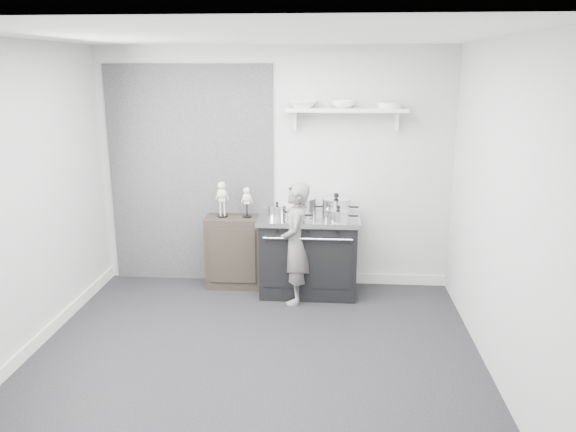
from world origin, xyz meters
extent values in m
plane|color=black|center=(0.00, 0.00, 0.00)|extent=(4.00, 4.00, 0.00)
cube|color=#B1B1AF|center=(0.00, 1.80, 1.35)|extent=(4.00, 0.02, 2.70)
cube|color=#B1B1AF|center=(0.00, -1.80, 1.35)|extent=(4.00, 0.02, 2.70)
cube|color=#B1B1AF|center=(-2.00, 0.00, 1.35)|extent=(0.02, 3.60, 2.70)
cube|color=#B1B1AF|center=(2.00, 0.00, 1.35)|extent=(0.02, 3.60, 2.70)
cube|color=silver|center=(0.00, 0.00, 2.70)|extent=(4.00, 3.60, 0.02)
cube|color=black|center=(-0.95, 1.79, 1.25)|extent=(1.90, 0.02, 2.50)
cube|color=silver|center=(1.00, 1.78, 0.06)|extent=(2.00, 0.03, 0.12)
cube|color=silver|center=(-1.98, 0.00, 0.06)|extent=(0.03, 3.60, 0.12)
cube|color=silver|center=(0.80, 1.67, 2.02)|extent=(1.30, 0.26, 0.04)
cube|color=silver|center=(0.25, 1.74, 1.90)|extent=(0.03, 0.12, 0.20)
cube|color=silver|center=(1.35, 1.74, 1.90)|extent=(0.03, 0.12, 0.20)
cube|color=black|center=(0.42, 1.48, 0.42)|extent=(1.04, 0.63, 0.83)
cube|color=silver|center=(0.42, 1.48, 0.86)|extent=(1.10, 0.67, 0.05)
cube|color=black|center=(0.17, 1.17, 0.44)|extent=(0.44, 0.02, 0.54)
cube|color=black|center=(0.67, 1.17, 0.44)|extent=(0.44, 0.02, 0.54)
cylinder|color=silver|center=(0.42, 1.14, 0.73)|extent=(0.94, 0.02, 0.02)
cylinder|color=black|center=(0.11, 1.15, 0.81)|extent=(0.04, 0.03, 0.04)
cylinder|color=black|center=(0.42, 1.15, 0.81)|extent=(0.04, 0.03, 0.04)
cylinder|color=black|center=(0.73, 1.15, 0.81)|extent=(0.04, 0.03, 0.04)
cube|color=black|center=(-0.44, 1.61, 0.41)|extent=(0.63, 0.37, 0.82)
imported|color=slate|center=(0.29, 1.20, 0.66)|extent=(0.33, 0.49, 1.31)
cylinder|color=silver|center=(0.08, 1.38, 0.95)|extent=(0.19, 0.19, 0.13)
cylinder|color=silver|center=(0.08, 1.38, 1.02)|extent=(0.20, 0.20, 0.02)
sphere|color=black|center=(0.08, 1.38, 1.05)|extent=(0.03, 0.03, 0.03)
cylinder|color=black|center=(0.21, 1.38, 0.95)|extent=(0.10, 0.02, 0.02)
cylinder|color=silver|center=(0.38, 1.58, 0.97)|extent=(0.24, 0.24, 0.17)
cylinder|color=silver|center=(0.38, 1.58, 1.06)|extent=(0.25, 0.25, 0.02)
sphere|color=black|center=(0.38, 1.58, 1.09)|extent=(0.04, 0.04, 0.04)
cylinder|color=black|center=(0.54, 1.58, 0.97)|extent=(0.10, 0.02, 0.02)
cylinder|color=silver|center=(0.71, 1.58, 0.97)|extent=(0.32, 0.32, 0.17)
cylinder|color=silver|center=(0.71, 1.58, 1.06)|extent=(0.32, 0.32, 0.02)
sphere|color=black|center=(0.71, 1.58, 1.10)|extent=(0.06, 0.06, 0.06)
cylinder|color=black|center=(0.91, 1.58, 0.97)|extent=(0.10, 0.02, 0.02)
cylinder|color=silver|center=(0.73, 1.31, 0.94)|extent=(0.25, 0.25, 0.11)
cylinder|color=silver|center=(0.73, 1.31, 1.00)|extent=(0.26, 0.26, 0.02)
sphere|color=black|center=(0.73, 1.31, 1.03)|extent=(0.04, 0.04, 0.04)
cylinder|color=black|center=(0.90, 1.31, 0.94)|extent=(0.10, 0.02, 0.02)
cylinder|color=silver|center=(0.29, 1.29, 0.94)|extent=(0.19, 0.19, 0.12)
cylinder|color=silver|center=(0.29, 1.29, 1.01)|extent=(0.19, 0.19, 0.02)
sphere|color=black|center=(0.29, 1.29, 1.03)|extent=(0.03, 0.03, 0.03)
cylinder|color=black|center=(0.42, 1.29, 0.94)|extent=(0.10, 0.02, 0.02)
imported|color=white|center=(0.33, 1.67, 2.08)|extent=(0.33, 0.33, 0.08)
imported|color=white|center=(0.77, 1.67, 2.08)|extent=(0.26, 0.26, 0.08)
cylinder|color=silver|center=(1.26, 1.67, 2.07)|extent=(0.26, 0.26, 0.06)
camera|label=1|loc=(0.64, -4.45, 2.47)|focal=35.00mm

